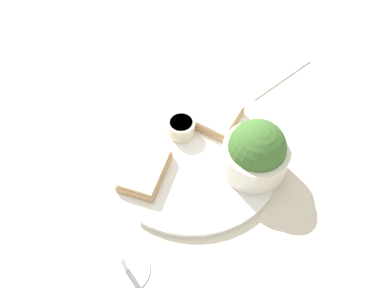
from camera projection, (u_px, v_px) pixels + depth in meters
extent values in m
plane|color=beige|center=(192.00, 154.00, 0.72)|extent=(4.00, 4.00, 0.00)
cylinder|color=white|center=(192.00, 152.00, 0.71)|extent=(0.34, 0.34, 0.01)
cylinder|color=silver|center=(255.00, 158.00, 0.66)|extent=(0.12, 0.12, 0.06)
sphere|color=#3D6B2D|center=(257.00, 148.00, 0.64)|extent=(0.10, 0.10, 0.10)
cylinder|color=beige|center=(181.00, 127.00, 0.72)|extent=(0.05, 0.05, 0.03)
cylinder|color=#D14C38|center=(181.00, 124.00, 0.71)|extent=(0.04, 0.04, 0.01)
cube|color=tan|center=(145.00, 171.00, 0.67)|extent=(0.12, 0.11, 0.02)
cube|color=#F4E5C1|center=(144.00, 168.00, 0.66)|extent=(0.11, 0.10, 0.01)
cube|color=tan|center=(220.00, 119.00, 0.74)|extent=(0.11, 0.11, 0.02)
cube|color=#F4E5C1|center=(220.00, 114.00, 0.73)|extent=(0.10, 0.10, 0.01)
cylinder|color=silver|center=(127.00, 270.00, 0.59)|extent=(0.07, 0.07, 0.01)
cylinder|color=silver|center=(123.00, 262.00, 0.56)|extent=(0.01, 0.01, 0.07)
cone|color=silver|center=(115.00, 244.00, 0.50)|extent=(0.08, 0.08, 0.08)
cube|color=silver|center=(283.00, 78.00, 0.84)|extent=(0.11, 0.16, 0.01)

